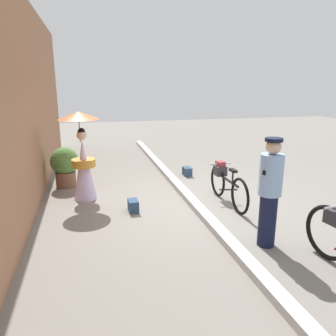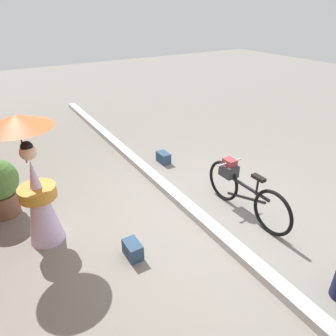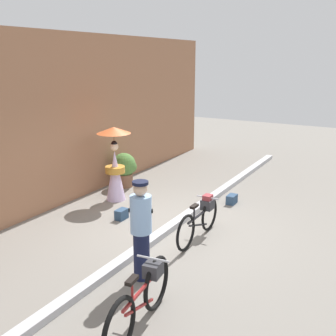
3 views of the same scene
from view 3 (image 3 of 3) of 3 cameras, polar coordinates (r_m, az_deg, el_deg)
ground_plane at (r=8.54m, az=0.69°, el=-8.52°), size 30.00×30.00×0.00m
building_wall at (r=9.91m, az=-15.81°, el=6.54°), size 14.00×0.40×4.07m
sidewalk_curb at (r=8.52m, az=0.69°, el=-8.15°), size 14.00×0.20×0.12m
bicycle_near_officer at (r=7.97m, az=4.64°, el=-7.08°), size 1.76×0.48×0.80m
bicycle_far_side at (r=5.51m, az=-3.82°, el=-18.07°), size 1.84×0.48×0.87m
person_officer at (r=6.37m, az=-3.86°, el=-8.56°), size 0.34×0.36×1.66m
person_with_parasol at (r=10.00m, az=-7.59°, el=0.69°), size 0.84×0.84×1.85m
potted_plant_by_door at (r=11.11m, az=-6.17°, el=0.00°), size 0.67×0.65×0.95m
backpack_on_pavement at (r=9.98m, az=9.11°, el=-4.40°), size 0.31×0.20×0.22m
backpack_spare at (r=8.99m, az=-6.62°, el=-6.54°), size 0.29×0.19×0.23m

